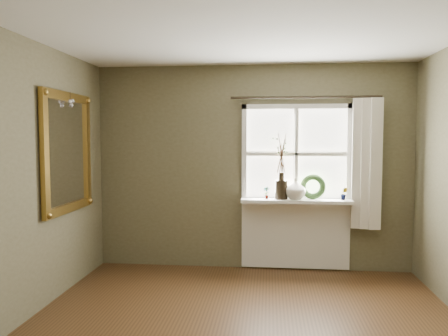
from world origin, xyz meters
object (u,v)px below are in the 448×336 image
Objects in this scene: dark_jug at (281,190)px; cream_vase at (295,188)px; gilt_mirror at (68,152)px; wreath at (313,189)px.

cream_vase reaches higher than dark_jug.
dark_jug is 0.87× the size of cream_vase.
gilt_mirror is (-2.33, -0.90, 0.49)m from dark_jug.
gilt_mirror is at bearing -146.81° from wreath.
wreath is (0.39, 0.04, 0.00)m from dark_jug.
wreath reaches higher than cream_vase.
dark_jug is 0.39m from wreath.
dark_jug is 0.74× the size of wreath.
gilt_mirror is at bearing -160.23° from cream_vase.
wreath is (0.22, 0.04, -0.01)m from cream_vase.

